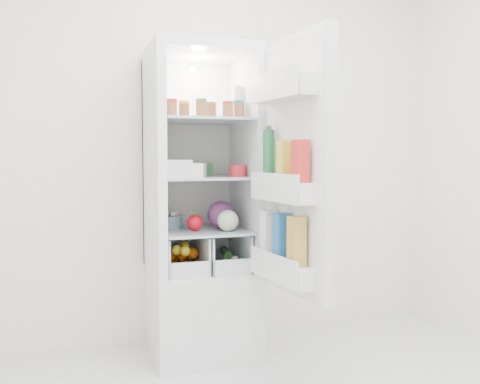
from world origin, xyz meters
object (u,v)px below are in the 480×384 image
object	(u,v)px
refrigerator	(199,241)
fridge_door	(293,173)
mushroom_bowl	(170,222)
red_cabbage	(221,215)

from	to	relation	value
refrigerator	fridge_door	world-z (taller)	refrigerator
mushroom_bowl	refrigerator	bearing A→B (deg)	-19.92
refrigerator	red_cabbage	size ratio (longest dim) A/B	11.12
refrigerator	fridge_door	xyz separation A→B (m)	(0.33, -0.64, 0.43)
refrigerator	mushroom_bowl	distance (m)	0.21
mushroom_bowl	fridge_door	size ratio (longest dim) A/B	0.12
red_cabbage	fridge_door	distance (m)	0.66
red_cabbage	fridge_door	xyz separation A→B (m)	(0.21, -0.56, 0.26)
fridge_door	refrigerator	bearing A→B (deg)	21.96
red_cabbage	mushroom_bowl	xyz separation A→B (m)	(-0.28, 0.13, -0.05)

